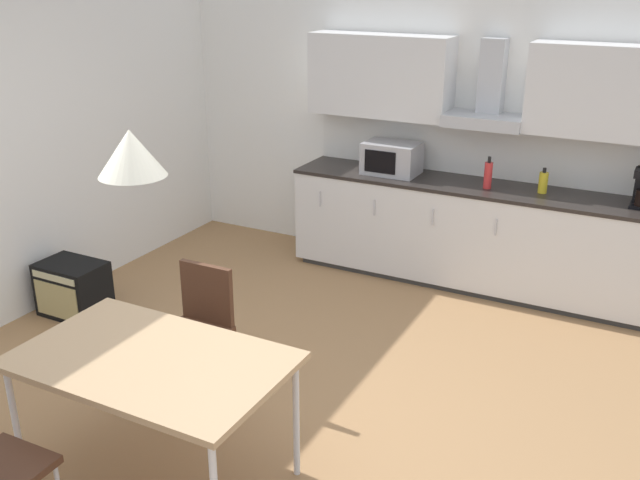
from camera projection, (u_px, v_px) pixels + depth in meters
ground_plane at (248, 425)px, 4.40m from camera, size 7.22×8.94×0.02m
wall_back at (426, 123)px, 6.43m from camera, size 5.77×0.10×2.63m
kitchen_counter at (472, 235)px, 6.19m from camera, size 3.22×0.62×0.91m
backsplash_tile at (488, 152)px, 6.18m from camera, size 3.20×0.02×0.45m
upper_wall_cabinets at (489, 85)px, 5.84m from camera, size 3.20×0.40×0.71m
microwave at (392, 158)px, 6.31m from camera, size 0.48×0.35×0.28m
bottle_yellow at (543, 182)px, 5.79m from camera, size 0.07×0.07×0.21m
bottle_red at (488, 175)px, 5.90m from camera, size 0.07×0.07×0.27m
dining_table at (152, 366)px, 3.68m from camera, size 1.41×0.87×0.76m
chair_far_left at (199, 319)px, 4.55m from camera, size 0.40×0.40×0.87m
guitar_amp at (73, 289)px, 5.71m from camera, size 0.52×0.37×0.44m
pendant_lamp at (131, 153)px, 3.28m from camera, size 0.32×0.32×0.22m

